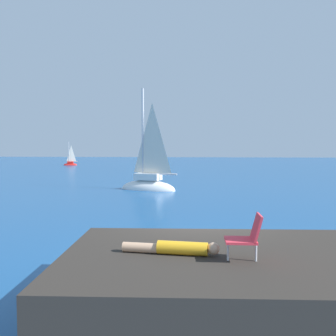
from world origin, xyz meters
name	(u,v)px	position (x,y,z in m)	size (l,w,h in m)	color
ground_plane	(196,256)	(0.00, 0.00, 0.00)	(160.00, 160.00, 0.00)	navy
shore_ledge	(234,281)	(0.70, -3.28, 0.51)	(6.18, 4.08, 1.02)	#2D2823
boulder_seaward	(241,271)	(1.07, -1.17, 0.00)	(0.82, 0.65, 0.45)	#302325
boulder_inland	(228,266)	(0.78, -0.80, 0.00)	(1.50, 1.20, 0.82)	#2A2A26
sailboat_near	(148,184)	(-3.21, 14.83, 0.39)	(4.04, 2.42, 7.29)	white
sailboat_far	(70,164)	(-18.20, 43.69, 0.20)	(2.02, 0.97, 3.68)	red
person_sunbather	(175,248)	(-0.36, -3.40, 1.13)	(1.76, 0.39, 0.25)	gold
beach_chair	(248,235)	(0.88, -3.69, 1.46)	(0.60, 0.48, 0.80)	#E03342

